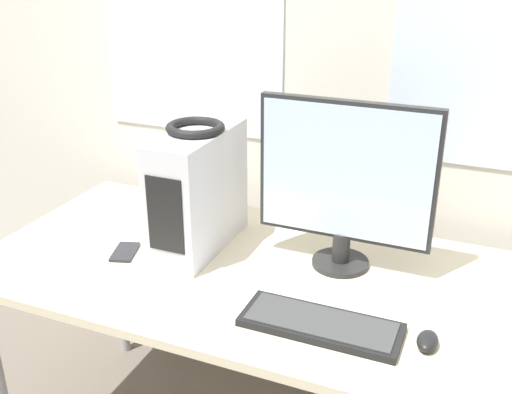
{
  "coord_description": "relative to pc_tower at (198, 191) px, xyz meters",
  "views": [
    {
      "loc": [
        0.54,
        -1.04,
        1.67
      ],
      "look_at": [
        -0.07,
        0.42,
        1.0
      ],
      "focal_mm": 42.0,
      "sensor_mm": 36.0,
      "label": 1
    }
  ],
  "objects": [
    {
      "name": "pc_tower",
      "position": [
        0.0,
        0.0,
        0.0
      ],
      "size": [
        0.16,
        0.4,
        0.38
      ],
      "color": "silver",
      "rests_on": "desk"
    },
    {
      "name": "headphones",
      "position": [
        0.0,
        0.0,
        0.21
      ],
      "size": [
        0.18,
        0.18,
        0.03
      ],
      "color": "black",
      "rests_on": "pc_tower"
    },
    {
      "name": "wall_back",
      "position": [
        0.3,
        0.48,
        0.4
      ],
      "size": [
        8.0,
        0.07,
        2.7
      ],
      "color": "beige",
      "rests_on": "ground_plane"
    },
    {
      "name": "monitor_main",
      "position": [
        0.46,
        0.05,
        0.09
      ],
      "size": [
        0.52,
        0.17,
        0.51
      ],
      "color": "black",
      "rests_on": "desk"
    },
    {
      "name": "keyboard",
      "position": [
        0.5,
        -0.29,
        -0.18
      ],
      "size": [
        0.41,
        0.15,
        0.02
      ],
      "color": "black",
      "rests_on": "desk"
    },
    {
      "name": "mouse",
      "position": [
        0.76,
        -0.26,
        -0.18
      ],
      "size": [
        0.05,
        0.09,
        0.03
      ],
      "color": "black",
      "rests_on": "desk"
    },
    {
      "name": "cell_phone",
      "position": [
        -0.19,
        -0.14,
        -0.19
      ],
      "size": [
        0.1,
        0.14,
        0.01
      ],
      "rotation": [
        0.0,
        0.0,
        0.3
      ],
      "color": "#232328",
      "rests_on": "desk"
    },
    {
      "name": "desk",
      "position": [
        0.3,
        -0.07,
        -0.24
      ],
      "size": [
        1.85,
        0.84,
        0.76
      ],
      "color": "beige",
      "rests_on": "ground_plane"
    },
    {
      "name": "paper_sheet_left",
      "position": [
        0.2,
        -0.27,
        -0.19
      ],
      "size": [
        0.26,
        0.33,
        0.0
      ],
      "rotation": [
        0.0,
        0.0,
        -0.19
      ],
      "color": "white",
      "rests_on": "desk"
    }
  ]
}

